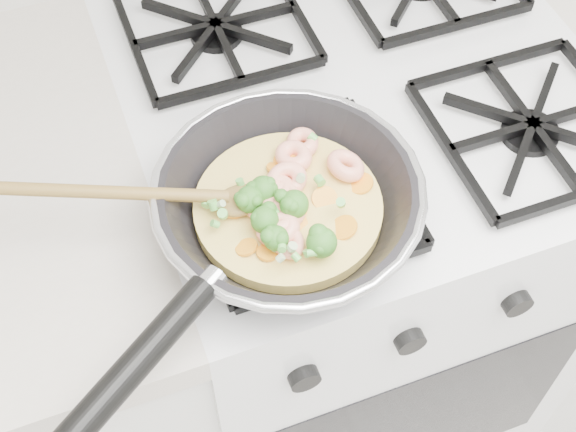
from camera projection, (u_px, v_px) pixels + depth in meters
name	position (u px, v px, depth m)	size (l,w,h in m)	color
stove	(345.00, 266.00, 1.37)	(0.60, 0.60, 0.92)	white
skillet	(283.00, 206.00, 0.83)	(0.45, 0.34, 0.09)	black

